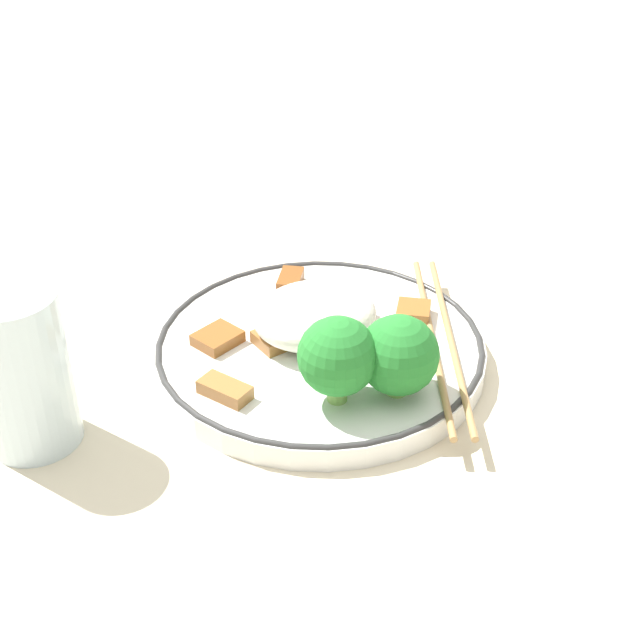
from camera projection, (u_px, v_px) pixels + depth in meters
ground_plane at (320, 361)px, 0.69m from camera, size 3.00×3.00×0.00m
plate at (320, 350)px, 0.68m from camera, size 0.25×0.25×0.02m
rice_mound at (316, 315)px, 0.68m from camera, size 0.08×0.10×0.04m
broccoli_back_left at (338, 357)px, 0.60m from camera, size 0.06×0.06×0.06m
broccoli_back_center at (398, 356)px, 0.61m from camera, size 0.06×0.06×0.06m
meat_near_front at (286, 313)px, 0.70m from camera, size 0.02×0.03×0.01m
meat_near_left at (414, 313)px, 0.70m from camera, size 0.04×0.04×0.01m
meat_near_right at (290, 281)px, 0.74m from camera, size 0.04×0.03×0.01m
meat_near_back at (275, 339)px, 0.67m from camera, size 0.03×0.03×0.01m
meat_on_rice_edge at (349, 316)px, 0.70m from camera, size 0.05×0.05×0.01m
meat_mid_left at (218, 338)px, 0.67m from camera, size 0.04×0.04×0.01m
meat_mid_right at (225, 390)px, 0.62m from camera, size 0.04×0.03×0.01m
chopsticks at (441, 339)px, 0.68m from camera, size 0.22×0.11×0.01m
drinking_glass at (22, 367)px, 0.58m from camera, size 0.06×0.06×0.11m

